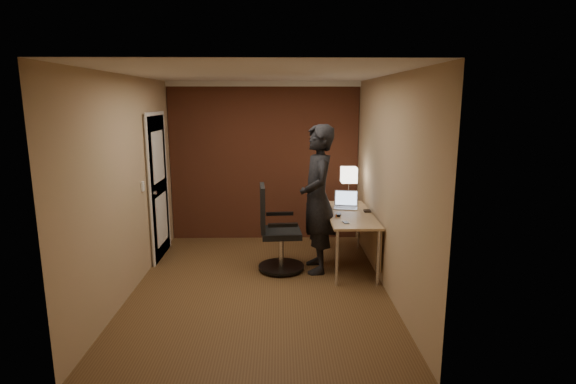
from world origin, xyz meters
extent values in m
plane|color=brown|center=(0.00, 0.00, 0.00)|extent=(4.00, 4.00, 0.00)
plane|color=white|center=(0.00, 0.00, 2.50)|extent=(4.00, 4.00, 0.00)
plane|color=tan|center=(0.00, 2.00, 1.25)|extent=(3.00, 0.00, 3.00)
plane|color=tan|center=(0.00, -2.00, 1.25)|extent=(3.00, 0.00, 3.00)
plane|color=tan|center=(-1.50, 0.00, 1.25)|extent=(0.00, 4.00, 4.00)
plane|color=tan|center=(1.50, 0.00, 1.25)|extent=(0.00, 4.00, 4.00)
cube|color=brown|center=(0.00, 1.97, 1.25)|extent=(2.98, 0.06, 2.50)
cube|color=silver|center=(0.00, 1.96, 2.46)|extent=(3.00, 0.08, 0.08)
cube|color=silver|center=(0.00, -1.96, 2.46)|extent=(3.00, 0.08, 0.08)
cube|color=silver|center=(-1.46, 0.00, 2.46)|extent=(0.08, 4.00, 0.08)
cube|color=silver|center=(1.46, 0.00, 2.46)|extent=(0.08, 4.00, 0.08)
cube|color=silver|center=(-1.48, 1.10, 1.00)|extent=(0.05, 0.82, 2.02)
cube|color=silver|center=(-1.46, 1.10, 1.00)|extent=(0.02, 0.92, 2.12)
cylinder|color=silver|center=(-1.43, 0.77, 1.00)|extent=(0.05, 0.05, 0.05)
cube|color=silver|center=(-1.49, 0.45, 1.15)|extent=(0.02, 0.08, 0.12)
cube|color=tan|center=(1.18, 0.68, 0.71)|extent=(0.60, 1.50, 0.03)
cube|color=tan|center=(1.46, 0.68, 0.43)|extent=(0.02, 1.38, 0.54)
cylinder|color=silver|center=(0.93, -0.01, 0.35)|extent=(0.04, 0.04, 0.70)
cylinder|color=silver|center=(0.93, 1.37, 0.35)|extent=(0.04, 0.04, 0.70)
cylinder|color=silver|center=(1.43, -0.01, 0.35)|extent=(0.04, 0.04, 0.70)
cylinder|color=silver|center=(1.43, 1.37, 0.35)|extent=(0.04, 0.04, 0.70)
cube|color=silver|center=(1.25, 1.26, 0.74)|extent=(0.11, 0.11, 0.01)
cylinder|color=silver|center=(1.25, 1.26, 0.90)|extent=(0.01, 0.01, 0.30)
cube|color=white|center=(1.25, 1.26, 1.16)|extent=(0.22, 0.22, 0.22)
cube|color=silver|center=(1.16, 0.95, 0.74)|extent=(0.37, 0.29, 0.01)
cube|color=silver|center=(1.18, 1.07, 0.85)|extent=(0.33, 0.12, 0.22)
cube|color=#B2CCF2|center=(1.18, 1.06, 0.85)|extent=(0.30, 0.10, 0.19)
cube|color=gray|center=(1.16, 0.94, 0.75)|extent=(0.30, 0.18, 0.00)
cube|color=black|center=(1.01, 0.53, 0.75)|extent=(0.08, 0.11, 0.03)
cube|color=black|center=(1.06, 0.20, 0.73)|extent=(0.08, 0.12, 0.01)
cube|color=black|center=(1.43, 0.75, 0.74)|extent=(0.09, 0.11, 0.02)
cylinder|color=black|center=(0.26, 0.51, 0.04)|extent=(0.61, 0.61, 0.03)
cylinder|color=silver|center=(0.26, 0.51, 0.27)|extent=(0.07, 0.07, 0.46)
cube|color=black|center=(0.26, 0.51, 0.51)|extent=(0.53, 0.53, 0.08)
cube|color=black|center=(0.02, 0.50, 0.85)|extent=(0.09, 0.46, 0.60)
cube|color=black|center=(0.24, 0.79, 0.70)|extent=(0.37, 0.08, 0.04)
cube|color=black|center=(0.28, 0.23, 0.70)|extent=(0.37, 0.08, 0.04)
imported|color=black|center=(0.73, 0.51, 0.96)|extent=(0.51, 0.73, 1.92)
camera|label=1|loc=(0.24, -5.13, 2.22)|focal=28.00mm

